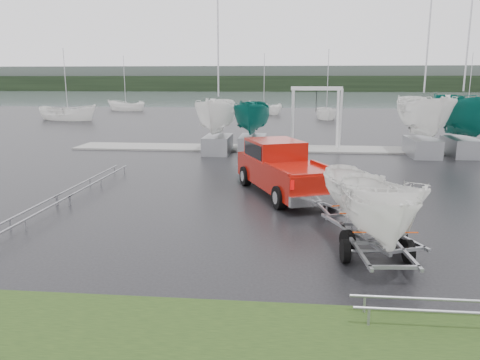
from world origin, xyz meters
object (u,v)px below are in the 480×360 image
(pickup_truck, at_px, (281,166))
(boat_hoist, at_px, (316,109))
(trailer_hitched, at_px, (374,154))
(trailer_parked, at_px, (380,165))

(pickup_truck, distance_m, boat_hoist, 12.47)
(trailer_hitched, distance_m, boat_hoist, 18.35)
(trailer_hitched, bearing_deg, pickup_truck, 90.00)
(trailer_parked, distance_m, boat_hoist, 19.36)
(trailer_parked, bearing_deg, boat_hoist, 86.29)
(trailer_hitched, relative_size, boat_hoist, 1.16)
(pickup_truck, relative_size, trailer_hitched, 1.38)
(trailer_parked, relative_size, boat_hoist, 1.11)
(trailer_hitched, bearing_deg, trailer_parked, -114.69)
(trailer_parked, bearing_deg, trailer_hitched, 82.77)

